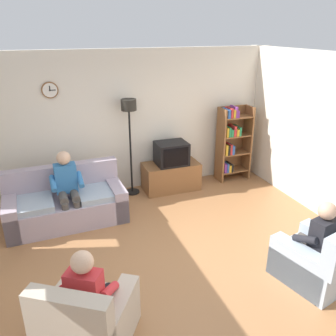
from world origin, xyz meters
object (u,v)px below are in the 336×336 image
floor_lamp (129,121)px  person_in_left_armchair (90,290)px  couch (66,204)px  tv_stand (171,176)px  person_in_right_armchair (316,237)px  person_on_couch (67,185)px  bookshelf (231,142)px  armchair_near_window (88,321)px  tv (171,153)px  armchair_near_bookshelf (318,261)px

floor_lamp → person_in_left_armchair: floor_lamp is taller
person_in_left_armchair → couch: bearing=90.6°
tv_stand → person_in_right_armchair: size_ratio=0.98×
tv_stand → person_in_right_armchair: 3.24m
person_on_couch → person_in_left_armchair: bearing=-90.5°
bookshelf → armchair_near_window: bookshelf is taller
tv_stand → bookshelf: 1.48m
tv_stand → tv: size_ratio=1.83×
floor_lamp → person_in_right_armchair: floor_lamp is taller
person_in_right_armchair → person_in_left_armchair: bearing=179.8°
tv → bookshelf: bookshelf is taller
tv_stand → floor_lamp: 1.41m
tv_stand → armchair_near_window: armchair_near_window is taller
couch → armchair_near_window: same height
floor_lamp → armchair_near_bookshelf: size_ratio=1.77×
tv_stand → floor_lamp: bearing=172.8°
couch → armchair_near_bookshelf: same height
person_on_couch → person_in_right_armchair: (2.79, -2.46, -0.09)m
tv_stand → floor_lamp: size_ratio=0.59×
tv_stand → person_in_left_armchair: bearing=-123.3°
bookshelf → floor_lamp: size_ratio=0.86×
bookshelf → tv_stand: bearing=-177.1°
couch → bookshelf: size_ratio=1.22×
armchair_near_bookshelf → person_in_right_armchair: bearing=103.5°
tv → armchair_near_window: 3.84m
floor_lamp → person_in_right_armchair: 3.68m
person_in_right_armchair → tv: bearing=103.6°
couch → person_on_couch: person_on_couch is taller
tv_stand → bookshelf: bearing=2.9°
floor_lamp → person_in_left_armchair: 3.57m
tv_stand → person_in_right_armchair: bearing=-76.5°
couch → bookshelf: bookshelf is taller
armchair_near_bookshelf → tv_stand: bearing=103.5°
tv_stand → armchair_near_window: bearing=-123.3°
couch → armchair_near_bookshelf: (2.86, -2.65, -0.02)m
armchair_near_window → person_on_couch: (0.07, 2.52, 0.41)m
bookshelf → floor_lamp: 2.25m
tv → person_on_couch: bearing=-162.2°
bookshelf → armchair_near_bookshelf: 3.39m
armchair_near_window → tv_stand: bearing=56.7°
tv → person_in_left_armchair: size_ratio=0.54×
armchair_near_bookshelf → person_on_couch: person_on_couch is taller
tv → person_in_left_armchair: 3.72m
bookshelf → person_in_right_armchair: size_ratio=1.42×
floor_lamp → person_on_couch: bearing=-148.2°
person_on_couch → couch: bearing=114.0°
armchair_near_window → person_in_right_armchair: size_ratio=1.05×
couch → person_on_couch: size_ratio=1.56×
bookshelf → person_on_couch: 3.50m
bookshelf → person_in_right_armchair: 3.27m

